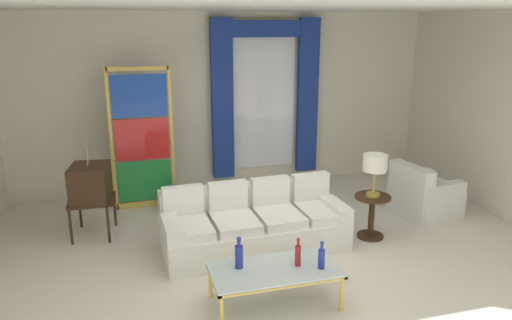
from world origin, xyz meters
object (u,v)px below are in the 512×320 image
object	(u,v)px
armchair_white	(422,196)
stained_glass_divider	(142,142)
coffee_table	(275,271)
round_side_table	(372,213)
bottle_amber_squat	(239,255)
vintage_tv	(90,185)
peacock_figurine	(174,199)
bottle_blue_decanter	(298,254)
table_lamp_brass	(375,165)
couch_white_long	(253,224)
bottle_crystal_tall	(321,257)

from	to	relation	value
armchair_white	stained_glass_divider	bearing A→B (deg)	160.35
coffee_table	round_side_table	xyz separation A→B (m)	(1.75, 1.20, -0.02)
bottle_amber_squat	armchair_white	xyz separation A→B (m)	(3.24, 1.60, -0.26)
round_side_table	vintage_tv	bearing A→B (deg)	163.27
stained_glass_divider	coffee_table	bearing A→B (deg)	-70.38
vintage_tv	peacock_figurine	distance (m)	1.35
coffee_table	bottle_blue_decanter	bearing A→B (deg)	-0.68
round_side_table	table_lamp_brass	bearing A→B (deg)	-14.04
armchair_white	peacock_figurine	size ratio (longest dim) A/B	1.54
couch_white_long	stained_glass_divider	xyz separation A→B (m)	(-1.27, 1.79, 0.75)
stained_glass_divider	round_side_table	world-z (taller)	stained_glass_divider
stained_glass_divider	peacock_figurine	xyz separation A→B (m)	(0.41, -0.38, -0.84)
peacock_figurine	vintage_tv	bearing A→B (deg)	-157.04
couch_white_long	round_side_table	xyz separation A→B (m)	(1.61, -0.16, 0.05)
bottle_amber_squat	round_side_table	world-z (taller)	bottle_amber_squat
coffee_table	table_lamp_brass	size ratio (longest dim) A/B	2.31
armchair_white	bottle_blue_decanter	bearing A→B (deg)	-146.95
couch_white_long	bottle_amber_squat	xyz separation A→B (m)	(-0.49, -1.24, 0.24)
armchair_white	table_lamp_brass	world-z (taller)	table_lamp_brass
couch_white_long	bottle_blue_decanter	xyz separation A→B (m)	(0.10, -1.37, 0.23)
table_lamp_brass	bottle_crystal_tall	bearing A→B (deg)	-134.52
bottle_crystal_tall	table_lamp_brass	world-z (taller)	table_lamp_brass
table_lamp_brass	peacock_figurine	bearing A→B (deg)	147.43
table_lamp_brass	bottle_amber_squat	bearing A→B (deg)	-152.74
couch_white_long	coffee_table	world-z (taller)	couch_white_long
bottle_crystal_tall	bottle_amber_squat	bearing A→B (deg)	163.65
bottle_blue_decanter	bottle_amber_squat	bearing A→B (deg)	168.44
bottle_blue_decanter	bottle_crystal_tall	size ratio (longest dim) A/B	1.04
bottle_crystal_tall	table_lamp_brass	size ratio (longest dim) A/B	0.53
couch_white_long	stained_glass_divider	distance (m)	2.32
bottle_amber_squat	vintage_tv	xyz separation A→B (m)	(-1.53, 2.17, 0.18)
couch_white_long	bottle_crystal_tall	distance (m)	1.53
bottle_amber_squat	table_lamp_brass	xyz separation A→B (m)	(2.10, 1.08, 0.48)
round_side_table	armchair_white	bearing A→B (deg)	24.49
round_side_table	bottle_amber_squat	bearing A→B (deg)	-152.74
armchair_white	round_side_table	xyz separation A→B (m)	(-1.14, -0.52, 0.07)
round_side_table	bottle_crystal_tall	bearing A→B (deg)	-134.52
coffee_table	round_side_table	bearing A→B (deg)	34.40
bottle_blue_decanter	vintage_tv	xyz separation A→B (m)	(-2.12, 2.29, 0.19)
vintage_tv	table_lamp_brass	size ratio (longest dim) A/B	2.36
bottle_crystal_tall	peacock_figurine	world-z (taller)	bottle_crystal_tall
stained_glass_divider	peacock_figurine	size ratio (longest dim) A/B	3.67
bottle_crystal_tall	bottle_amber_squat	xyz separation A→B (m)	(-0.80, 0.24, 0.02)
armchair_white	stained_glass_divider	world-z (taller)	stained_glass_divider
bottle_amber_squat	stained_glass_divider	distance (m)	3.18
bottle_amber_squat	stained_glass_divider	xyz separation A→B (m)	(-0.78, 3.04, 0.51)
couch_white_long	armchair_white	bearing A→B (deg)	7.42
bottle_blue_decanter	armchair_white	world-z (taller)	armchair_white
coffee_table	peacock_figurine	xyz separation A→B (m)	(-0.72, 2.78, -0.16)
couch_white_long	peacock_figurine	world-z (taller)	couch_white_long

